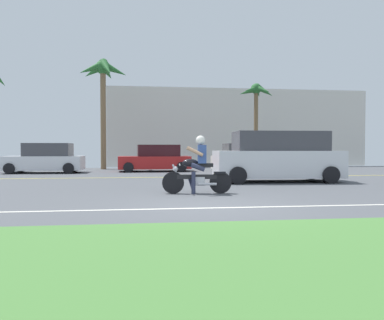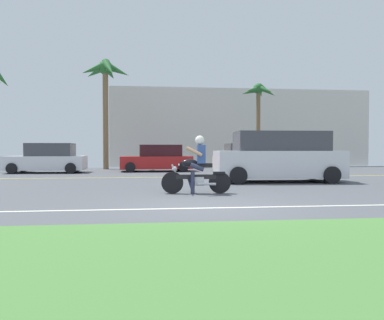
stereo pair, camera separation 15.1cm
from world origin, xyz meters
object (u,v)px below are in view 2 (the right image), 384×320
motorcyclist (197,169)px  parked_car_2 (253,159)px  suv_nearby (279,157)px  palm_tree_1 (259,97)px  palm_tree_0 (105,79)px  parked_car_0 (48,159)px  parked_car_1 (157,159)px

motorcyclist → parked_car_2: bearing=66.1°
motorcyclist → suv_nearby: 5.10m
parked_car_2 → palm_tree_1: size_ratio=0.82×
parked_car_2 → suv_nearby: bearing=-96.7°
motorcyclist → suv_nearby: size_ratio=0.39×
parked_car_2 → palm_tree_0: size_ratio=0.65×
parked_car_0 → palm_tree_1: bearing=11.8°
parked_car_0 → parked_car_1: size_ratio=0.99×
suv_nearby → palm_tree_0: (-7.75, 10.19, 4.76)m
suv_nearby → palm_tree_1: size_ratio=0.93×
parked_car_0 → motorcyclist: bearing=-56.9°
suv_nearby → motorcyclist: bearing=-136.2°
parked_car_2 → palm_tree_0: 10.53m
motorcyclist → parked_car_1: (-0.88, 11.12, 0.01)m
suv_nearby → parked_car_0: suv_nearby is taller
parked_car_0 → parked_car_1: 5.94m
parked_car_2 → palm_tree_0: bearing=156.6°
parked_car_1 → parked_car_2: 5.44m
parked_car_0 → palm_tree_1: 13.28m
suv_nearby → parked_car_0: 12.53m
palm_tree_1 → parked_car_2: bearing=-112.1°
parked_car_1 → parked_car_2: (5.33, -1.08, 0.03)m
motorcyclist → parked_car_2: 10.98m
suv_nearby → parked_car_0: bearing=146.7°
parked_car_0 → parked_car_2: 11.23m
parked_car_0 → palm_tree_0: (2.71, 3.31, 4.97)m
suv_nearby → palm_tree_1: bearing=78.2°
motorcyclist → palm_tree_0: palm_tree_0 is taller
palm_tree_1 → motorcyclist: bearing=-113.5°
parked_car_0 → palm_tree_1: (12.44, 2.61, 3.85)m
motorcyclist → suv_nearby: suv_nearby is taller
parked_car_0 → palm_tree_0: bearing=50.6°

